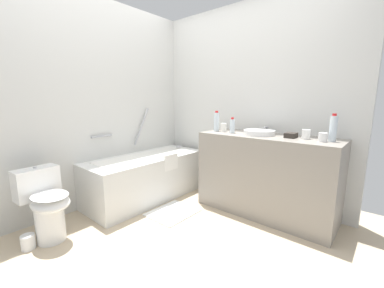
{
  "coord_description": "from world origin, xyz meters",
  "views": [
    {
      "loc": [
        -1.4,
        -1.54,
        1.27
      ],
      "look_at": [
        0.51,
        0.09,
        0.81
      ],
      "focal_mm": 22.4,
      "sensor_mm": 36.0,
      "label": 1
    }
  ],
  "objects_px": {
    "bathtub": "(147,175)",
    "water_bottle_1": "(217,122)",
    "drinking_glass_0": "(323,137)",
    "toilet_paper_roll": "(28,242)",
    "sink_faucet": "(267,130)",
    "drinking_glass_2": "(306,134)",
    "water_bottle_0": "(232,126)",
    "drinking_glass_1": "(224,127)",
    "bath_mat": "(172,212)",
    "water_bottle_2": "(333,128)",
    "toilet": "(46,204)",
    "sink_basin": "(259,132)",
    "amenity_basket": "(291,135)"
  },
  "relations": [
    {
      "from": "bathtub",
      "to": "water_bottle_1",
      "type": "height_order",
      "value": "bathtub"
    },
    {
      "from": "drinking_glass_0",
      "to": "toilet_paper_roll",
      "type": "xyz_separation_m",
      "value": [
        -1.92,
        1.81,
        -0.87
      ]
    },
    {
      "from": "sink_faucet",
      "to": "water_bottle_1",
      "type": "xyz_separation_m",
      "value": [
        -0.24,
        0.55,
        0.08
      ]
    },
    {
      "from": "drinking_glass_2",
      "to": "sink_faucet",
      "type": "bearing_deg",
      "value": 70.28
    },
    {
      "from": "sink_faucet",
      "to": "water_bottle_0",
      "type": "height_order",
      "value": "water_bottle_0"
    },
    {
      "from": "water_bottle_1",
      "to": "toilet_paper_roll",
      "type": "relative_size",
      "value": 1.97
    },
    {
      "from": "bathtub",
      "to": "drinking_glass_0",
      "type": "height_order",
      "value": "bathtub"
    },
    {
      "from": "water_bottle_0",
      "to": "drinking_glass_1",
      "type": "relative_size",
      "value": 1.78
    },
    {
      "from": "drinking_glass_0",
      "to": "toilet_paper_roll",
      "type": "bearing_deg",
      "value": 136.76
    },
    {
      "from": "drinking_glass_0",
      "to": "bath_mat",
      "type": "relative_size",
      "value": 0.16
    },
    {
      "from": "water_bottle_1",
      "to": "water_bottle_2",
      "type": "xyz_separation_m",
      "value": [
        0.07,
        -1.25,
        0.0
      ]
    },
    {
      "from": "drinking_glass_0",
      "to": "drinking_glass_1",
      "type": "bearing_deg",
      "value": 89.33
    },
    {
      "from": "water_bottle_0",
      "to": "water_bottle_2",
      "type": "height_order",
      "value": "water_bottle_2"
    },
    {
      "from": "bathtub",
      "to": "drinking_glass_2",
      "type": "bearing_deg",
      "value": -71.0
    },
    {
      "from": "bathtub",
      "to": "sink_faucet",
      "type": "bearing_deg",
      "value": -58.67
    },
    {
      "from": "drinking_glass_0",
      "to": "drinking_glass_2",
      "type": "relative_size",
      "value": 0.9
    },
    {
      "from": "water_bottle_2",
      "to": "toilet_paper_roll",
      "type": "distance_m",
      "value": 2.9
    },
    {
      "from": "sink_faucet",
      "to": "water_bottle_2",
      "type": "xyz_separation_m",
      "value": [
        -0.17,
        -0.7,
        0.09
      ]
    },
    {
      "from": "drinking_glass_0",
      "to": "water_bottle_1",
      "type": "bearing_deg",
      "value": 89.93
    },
    {
      "from": "water_bottle_2",
      "to": "drinking_glass_1",
      "type": "height_order",
      "value": "water_bottle_2"
    },
    {
      "from": "toilet",
      "to": "water_bottle_2",
      "type": "height_order",
      "value": "water_bottle_2"
    },
    {
      "from": "sink_faucet",
      "to": "drinking_glass_1",
      "type": "relative_size",
      "value": 1.48
    },
    {
      "from": "water_bottle_2",
      "to": "bath_mat",
      "type": "relative_size",
      "value": 0.5
    },
    {
      "from": "toilet",
      "to": "water_bottle_1",
      "type": "relative_size",
      "value": 2.68
    },
    {
      "from": "drinking_glass_2",
      "to": "bathtub",
      "type": "bearing_deg",
      "value": 109.0
    },
    {
      "from": "toilet",
      "to": "bath_mat",
      "type": "bearing_deg",
      "value": 60.01
    },
    {
      "from": "water_bottle_2",
      "to": "toilet_paper_roll",
      "type": "bearing_deg",
      "value": 136.81
    },
    {
      "from": "sink_basin",
      "to": "drinking_glass_2",
      "type": "bearing_deg",
      "value": -86.6
    },
    {
      "from": "water_bottle_0",
      "to": "water_bottle_1",
      "type": "distance_m",
      "value": 0.24
    },
    {
      "from": "water_bottle_1",
      "to": "bath_mat",
      "type": "bearing_deg",
      "value": 167.46
    },
    {
      "from": "water_bottle_2",
      "to": "drinking_glass_1",
      "type": "distance_m",
      "value": 1.16
    },
    {
      "from": "toilet",
      "to": "toilet_paper_roll",
      "type": "bearing_deg",
      "value": -86.45
    },
    {
      "from": "sink_basin",
      "to": "water_bottle_1",
      "type": "relative_size",
      "value": 1.36
    },
    {
      "from": "bathtub",
      "to": "drinking_glass_2",
      "type": "height_order",
      "value": "bathtub"
    },
    {
      "from": "toilet",
      "to": "water_bottle_2",
      "type": "bearing_deg",
      "value": 38.39
    },
    {
      "from": "sink_faucet",
      "to": "bath_mat",
      "type": "bearing_deg",
      "value": 142.01
    },
    {
      "from": "sink_faucet",
      "to": "water_bottle_0",
      "type": "bearing_deg",
      "value": 131.06
    },
    {
      "from": "toilet_paper_roll",
      "to": "drinking_glass_1",
      "type": "bearing_deg",
      "value": -20.38
    },
    {
      "from": "sink_faucet",
      "to": "sink_basin",
      "type": "bearing_deg",
      "value": -180.0
    },
    {
      "from": "water_bottle_0",
      "to": "bath_mat",
      "type": "xyz_separation_m",
      "value": [
        -0.62,
        0.38,
        -0.97
      ]
    },
    {
      "from": "water_bottle_0",
      "to": "amenity_basket",
      "type": "distance_m",
      "value": 0.65
    },
    {
      "from": "water_bottle_2",
      "to": "bath_mat",
      "type": "distance_m",
      "value": 1.86
    },
    {
      "from": "toilet",
      "to": "toilet_paper_roll",
      "type": "height_order",
      "value": "toilet"
    },
    {
      "from": "toilet",
      "to": "drinking_glass_2",
      "type": "relative_size",
      "value": 7.18
    },
    {
      "from": "drinking_glass_1",
      "to": "water_bottle_1",
      "type": "bearing_deg",
      "value": 96.56
    },
    {
      "from": "toilet",
      "to": "water_bottle_1",
      "type": "bearing_deg",
      "value": 64.27
    },
    {
      "from": "bathtub",
      "to": "amenity_basket",
      "type": "relative_size",
      "value": 11.26
    },
    {
      "from": "sink_faucet",
      "to": "bath_mat",
      "type": "distance_m",
      "value": 1.45
    },
    {
      "from": "water_bottle_1",
      "to": "toilet_paper_roll",
      "type": "bearing_deg",
      "value": 162.08
    },
    {
      "from": "drinking_glass_1",
      "to": "water_bottle_0",
      "type": "bearing_deg",
      "value": -105.01
    }
  ]
}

